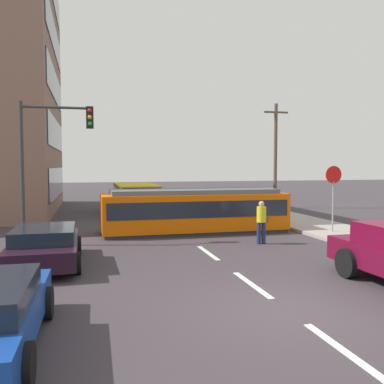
% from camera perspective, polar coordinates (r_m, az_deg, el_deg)
% --- Properties ---
extents(ground_plane, '(120.00, 120.00, 0.00)m').
position_cam_1_polar(ground_plane, '(18.58, -1.28, -5.80)').
color(ground_plane, '#3B3339').
extents(sidewalk_curb_right, '(3.20, 36.00, 0.14)m').
position_cam_1_polar(sidewalk_curb_right, '(17.86, 23.77, -6.27)').
color(sidewalk_curb_right, '#9C948D').
rests_on(sidewalk_curb_right, ground).
extents(lane_stripe_0, '(0.16, 2.40, 0.01)m').
position_cam_1_polar(lane_stripe_0, '(7.75, 20.02, -19.65)').
color(lane_stripe_0, silver).
rests_on(lane_stripe_0, ground).
extents(lane_stripe_1, '(0.16, 2.40, 0.01)m').
position_cam_1_polar(lane_stripe_1, '(11.09, 8.10, -12.29)').
color(lane_stripe_1, silver).
rests_on(lane_stripe_1, ground).
extents(lane_stripe_2, '(0.16, 2.40, 0.01)m').
position_cam_1_polar(lane_stripe_2, '(14.77, 2.19, -8.25)').
color(lane_stripe_2, silver).
rests_on(lane_stripe_2, ground).
extents(lane_stripe_3, '(0.16, 2.40, 0.01)m').
position_cam_1_polar(lane_stripe_3, '(24.96, -4.62, -3.38)').
color(lane_stripe_3, silver).
rests_on(lane_stripe_3, ground).
extents(lane_stripe_4, '(0.16, 2.40, 0.01)m').
position_cam_1_polar(lane_stripe_4, '(30.86, -6.45, -2.05)').
color(lane_stripe_4, silver).
rests_on(lane_stripe_4, ground).
extents(streetcar_tram, '(8.31, 2.56, 1.97)m').
position_cam_1_polar(streetcar_tram, '(19.15, 0.32, -2.45)').
color(streetcar_tram, '#DF5B06').
rests_on(streetcar_tram, ground).
extents(city_bus, '(2.56, 5.99, 1.83)m').
position_cam_1_polar(city_bus, '(27.41, -7.61, -0.56)').
color(city_bus, gold).
rests_on(city_bus, ground).
extents(pedestrian_crossing, '(0.51, 0.36, 1.67)m').
position_cam_1_polar(pedestrian_crossing, '(16.51, 9.41, -3.72)').
color(pedestrian_crossing, navy).
rests_on(pedestrian_crossing, ground).
extents(parked_sedan_mid, '(2.15, 4.49, 1.19)m').
position_cam_1_polar(parked_sedan_mid, '(13.58, -19.33, -6.83)').
color(parked_sedan_mid, black).
rests_on(parked_sedan_mid, ground).
extents(stop_sign, '(0.76, 0.07, 2.88)m').
position_cam_1_polar(stop_sign, '(19.41, 18.61, 0.93)').
color(stop_sign, gray).
rests_on(stop_sign, sidewalk_curb_right).
extents(traffic_light_mast, '(2.72, 0.33, 5.45)m').
position_cam_1_polar(traffic_light_mast, '(17.02, -18.69, 5.94)').
color(traffic_light_mast, '#333333').
rests_on(traffic_light_mast, ground).
extents(utility_pole_mid, '(1.80, 0.24, 7.39)m').
position_cam_1_polar(utility_pole_mid, '(30.48, 11.25, 5.11)').
color(utility_pole_mid, brown).
rests_on(utility_pole_mid, ground).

